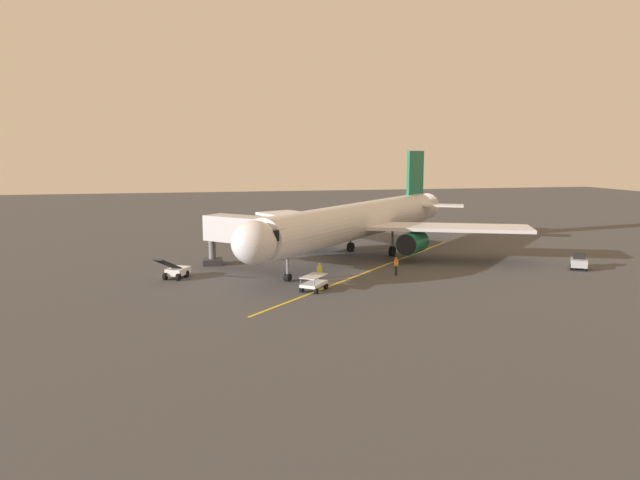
{
  "coord_description": "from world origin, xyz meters",
  "views": [
    {
      "loc": [
        18.61,
        61.13,
        11.32
      ],
      "look_at": [
        6.72,
        7.04,
        3.0
      ],
      "focal_mm": 32.86,
      "sensor_mm": 36.0,
      "label": 1
    }
  ],
  "objects_px": {
    "ground_crew_wing_walker": "(396,266)",
    "tug_near_nose": "(579,262)",
    "airplane": "(360,221)",
    "ground_crew_marshaller": "(319,272)",
    "baggage_cart_portside": "(314,283)",
    "jet_bridge": "(256,232)",
    "belt_loader_starboard_side": "(176,271)"
  },
  "relations": [
    {
      "from": "ground_crew_marshaller",
      "to": "ground_crew_wing_walker",
      "type": "height_order",
      "value": "same"
    },
    {
      "from": "tug_near_nose",
      "to": "belt_loader_starboard_side",
      "type": "bearing_deg",
      "value": -6.07
    },
    {
      "from": "airplane",
      "to": "ground_crew_wing_walker",
      "type": "xyz_separation_m",
      "value": [
        -0.71,
        9.59,
        -3.12
      ]
    },
    {
      "from": "ground_crew_wing_walker",
      "to": "tug_near_nose",
      "type": "bearing_deg",
      "value": 176.74
    },
    {
      "from": "airplane",
      "to": "ground_crew_marshaller",
      "type": "relative_size",
      "value": 19.45
    },
    {
      "from": "jet_bridge",
      "to": "baggage_cart_portside",
      "type": "height_order",
      "value": "jet_bridge"
    },
    {
      "from": "ground_crew_wing_walker",
      "to": "baggage_cart_portside",
      "type": "distance_m",
      "value": 9.69
    },
    {
      "from": "ground_crew_marshaller",
      "to": "airplane",
      "type": "bearing_deg",
      "value": -122.24
    },
    {
      "from": "ground_crew_marshaller",
      "to": "ground_crew_wing_walker",
      "type": "distance_m",
      "value": 7.68
    },
    {
      "from": "airplane",
      "to": "jet_bridge",
      "type": "distance_m",
      "value": 12.5
    },
    {
      "from": "airplane",
      "to": "ground_crew_marshaller",
      "type": "xyz_separation_m",
      "value": [
        6.86,
        10.88,
        -3.12
      ]
    },
    {
      "from": "airplane",
      "to": "ground_crew_wing_walker",
      "type": "relative_size",
      "value": 19.45
    },
    {
      "from": "ground_crew_wing_walker",
      "to": "baggage_cart_portside",
      "type": "xyz_separation_m",
      "value": [
        8.68,
        4.29,
        -0.23
      ]
    },
    {
      "from": "airplane",
      "to": "baggage_cart_portside",
      "type": "relative_size",
      "value": 11.42
    },
    {
      "from": "jet_bridge",
      "to": "ground_crew_wing_walker",
      "type": "height_order",
      "value": "jet_bridge"
    },
    {
      "from": "tug_near_nose",
      "to": "baggage_cart_portside",
      "type": "bearing_deg",
      "value": 6.79
    },
    {
      "from": "tug_near_nose",
      "to": "belt_loader_starboard_side",
      "type": "xyz_separation_m",
      "value": [
        38.37,
        -4.08,
        0.01
      ]
    },
    {
      "from": "tug_near_nose",
      "to": "belt_loader_starboard_side",
      "type": "distance_m",
      "value": 38.58
    },
    {
      "from": "airplane",
      "to": "baggage_cart_portside",
      "type": "bearing_deg",
      "value": 60.11
    },
    {
      "from": "jet_bridge",
      "to": "ground_crew_marshaller",
      "type": "xyz_separation_m",
      "value": [
        -4.82,
        6.45,
        -2.88
      ]
    },
    {
      "from": "ground_crew_wing_walker",
      "to": "belt_loader_starboard_side",
      "type": "xyz_separation_m",
      "value": [
        19.89,
        -3.03,
        -0.17
      ]
    },
    {
      "from": "jet_bridge",
      "to": "belt_loader_starboard_side",
      "type": "bearing_deg",
      "value": 15.84
    },
    {
      "from": "airplane",
      "to": "jet_bridge",
      "type": "height_order",
      "value": "airplane"
    },
    {
      "from": "airplane",
      "to": "belt_loader_starboard_side",
      "type": "bearing_deg",
      "value": 18.87
    },
    {
      "from": "ground_crew_marshaller",
      "to": "ground_crew_wing_walker",
      "type": "xyz_separation_m",
      "value": [
        -7.57,
        -1.3,
        0.0
      ]
    },
    {
      "from": "ground_crew_marshaller",
      "to": "tug_near_nose",
      "type": "xyz_separation_m",
      "value": [
        -26.05,
        -0.24,
        -0.18
      ]
    },
    {
      "from": "jet_bridge",
      "to": "tug_near_nose",
      "type": "height_order",
      "value": "jet_bridge"
    },
    {
      "from": "ground_crew_wing_walker",
      "to": "baggage_cart_portside",
      "type": "height_order",
      "value": "ground_crew_wing_walker"
    },
    {
      "from": "airplane",
      "to": "ground_crew_wing_walker",
      "type": "distance_m",
      "value": 10.1
    },
    {
      "from": "jet_bridge",
      "to": "ground_crew_marshaller",
      "type": "height_order",
      "value": "jet_bridge"
    },
    {
      "from": "belt_loader_starboard_side",
      "to": "ground_crew_marshaller",
      "type": "bearing_deg",
      "value": 160.66
    },
    {
      "from": "jet_bridge",
      "to": "ground_crew_wing_walker",
      "type": "xyz_separation_m",
      "value": [
        -12.39,
        5.16,
        -2.88
      ]
    }
  ]
}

